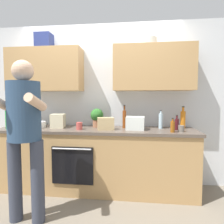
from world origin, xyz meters
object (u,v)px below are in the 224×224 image
at_px(bottle_syrup, 173,126).
at_px(grocery_bag_rice, 58,121).
at_px(mixing_bowl, 36,125).
at_px(potted_herb, 97,117).
at_px(cup_ceramic, 79,126).
at_px(bottle_juice, 183,119).
at_px(grocery_bag_produce, 135,123).
at_px(bottle_vinegar, 124,119).
at_px(bottle_water, 161,121).
at_px(bottle_soda, 7,118).
at_px(cup_stoneware, 181,129).
at_px(grocery_bag_bread, 106,124).
at_px(person_standing, 24,128).
at_px(bottle_wine, 177,124).

xyz_separation_m(bottle_syrup, grocery_bag_rice, (-1.62, 0.20, 0.03)).
relative_size(mixing_bowl, potted_herb, 1.04).
xyz_separation_m(bottle_syrup, cup_ceramic, (-1.26, 0.08, -0.02)).
height_order(bottle_juice, grocery_bag_produce, bottle_juice).
bearing_deg(cup_ceramic, bottle_vinegar, 19.79).
height_order(bottle_vinegar, potted_herb, bottle_vinegar).
xyz_separation_m(bottle_syrup, mixing_bowl, (-1.96, 0.18, -0.03)).
relative_size(bottle_juice, bottle_water, 1.21).
height_order(bottle_soda, cup_stoneware, bottle_soda).
height_order(bottle_soda, bottle_vinegar, bottle_soda).
xyz_separation_m(mixing_bowl, potted_herb, (0.90, 0.16, 0.12)).
relative_size(bottle_vinegar, grocery_bag_bread, 1.52).
relative_size(bottle_soda, bottle_juice, 1.10).
xyz_separation_m(bottle_soda, grocery_bag_bread, (1.41, 0.08, -0.07)).
bearing_deg(potted_herb, grocery_bag_produce, -16.38).
relative_size(bottle_soda, grocery_bag_produce, 1.41).
xyz_separation_m(person_standing, grocery_bag_bread, (0.76, 0.75, -0.04)).
xyz_separation_m(bottle_syrup, bottle_water, (-0.11, 0.30, 0.04)).
distance_m(bottle_syrup, mixing_bowl, 1.97).
xyz_separation_m(potted_herb, grocery_bag_bread, (0.17, -0.24, -0.08)).
height_order(bottle_vinegar, grocery_bag_rice, bottle_vinegar).
distance_m(grocery_bag_produce, grocery_bag_rice, 1.14).
xyz_separation_m(person_standing, bottle_wine, (1.74, 0.85, -0.04)).
height_order(person_standing, bottle_water, person_standing).
height_order(person_standing, bottle_juice, person_standing).
relative_size(bottle_soda, potted_herb, 1.25).
bearing_deg(bottle_juice, cup_ceramic, -168.97).
bearing_deg(grocery_bag_bread, bottle_vinegar, 37.85).
bearing_deg(bottle_juice, grocery_bag_produce, -164.47).
xyz_separation_m(bottle_water, grocery_bag_rice, (-1.50, -0.10, -0.01)).
bearing_deg(grocery_bag_produce, bottle_water, 19.45).
distance_m(bottle_juice, grocery_bag_bread, 1.13).
bearing_deg(cup_stoneware, bottle_vinegar, 162.46).
xyz_separation_m(bottle_syrup, grocery_bag_produce, (-0.48, 0.17, 0.01)).
height_order(bottle_wine, bottle_water, bottle_water).
height_order(bottle_syrup, grocery_bag_produce, bottle_syrup).
relative_size(bottle_wine, grocery_bag_bread, 0.93).
distance_m(mixing_bowl, grocery_bag_produce, 1.48).
bearing_deg(person_standing, cup_stoneware, 21.85).
bearing_deg(mixing_bowl, grocery_bag_rice, 3.77).
relative_size(cup_stoneware, potted_herb, 0.29).
distance_m(bottle_wine, grocery_bag_rice, 1.71).
bearing_deg(bottle_water, mixing_bowl, -176.29).
height_order(bottle_juice, bottle_syrup, bottle_juice).
xyz_separation_m(cup_ceramic, grocery_bag_bread, (0.37, 0.03, 0.03)).
bearing_deg(bottle_soda, mixing_bowl, 24.77).
bearing_deg(mixing_bowl, potted_herb, 10.13).
xyz_separation_m(bottle_soda, bottle_water, (2.19, 0.28, -0.04)).
height_order(cup_ceramic, grocery_bag_bread, grocery_bag_bread).
distance_m(person_standing, grocery_bag_produce, 1.43).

